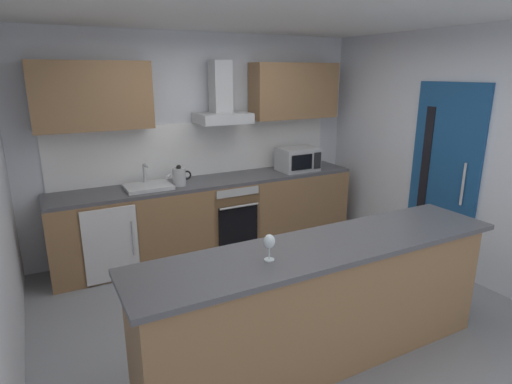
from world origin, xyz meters
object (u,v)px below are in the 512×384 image
object	(u,v)px
range_hood	(222,104)
kettle	(179,176)
sink	(148,186)
microwave	(298,159)
refrigerator	(107,236)
oven	(228,213)
wine_glass	(269,243)

from	to	relation	value
range_hood	kettle	bearing A→B (deg)	-165.14
sink	kettle	xyz separation A→B (m)	(0.35, -0.04, 0.08)
sink	kettle	size ratio (longest dim) A/B	1.73
microwave	kettle	distance (m)	1.61
refrigerator	kettle	size ratio (longest dim) A/B	2.94
range_hood	oven	bearing A→B (deg)	-90.00
oven	wine_glass	bearing A→B (deg)	-107.97
microwave	kettle	xyz separation A→B (m)	(-1.61, -0.01, -0.04)
microwave	wine_glass	distance (m)	2.92
oven	microwave	size ratio (longest dim) A/B	1.60
oven	refrigerator	xyz separation A→B (m)	(-1.45, -0.00, -0.03)
refrigerator	sink	bearing A→B (deg)	1.61
sink	range_hood	world-z (taller)	range_hood
kettle	range_hood	size ratio (longest dim) A/B	0.40
sink	kettle	world-z (taller)	sink
wine_glass	range_hood	bearing A→B (deg)	72.92
microwave	range_hood	xyz separation A→B (m)	(-0.99, 0.16, 0.74)
wine_glass	refrigerator	bearing A→B (deg)	106.36
wine_glass	kettle	bearing A→B (deg)	86.33
microwave	sink	distance (m)	1.96
sink	refrigerator	bearing A→B (deg)	-178.39
sink	microwave	bearing A→B (deg)	-1.14
refrigerator	sink	distance (m)	0.70
oven	refrigerator	size ratio (longest dim) A/B	0.94
microwave	kettle	world-z (taller)	microwave
range_hood	wine_glass	world-z (taller)	range_hood
kettle	refrigerator	bearing A→B (deg)	177.89
oven	range_hood	distance (m)	1.33
sink	kettle	bearing A→B (deg)	-7.25
microwave	wine_glass	world-z (taller)	microwave
oven	refrigerator	bearing A→B (deg)	-179.89
oven	microwave	distance (m)	1.16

